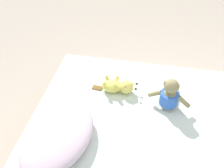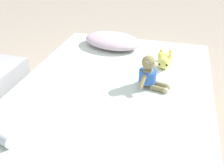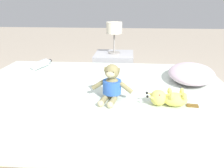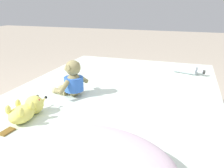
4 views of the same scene
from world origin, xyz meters
The scene contains 6 objects.
ground_plane centered at (0.00, 0.00, 0.00)m, with size 16.00×16.00×0.00m, color #B7A893.
bed centered at (0.00, 0.00, 0.23)m, with size 1.40×2.04×0.47m.
pillow centered at (-0.20, 0.74, 0.53)m, with size 0.61×0.48×0.12m.
plush_monkey centered at (0.24, 0.12, 0.56)m, with size 0.24×0.29×0.24m.
plush_yellow_creature centered at (0.31, 0.48, 0.51)m, with size 0.11×0.33×0.10m.
glass_bottle centered at (-0.45, -0.62, 0.50)m, with size 0.26×0.13×0.07m.
Camera 4 is at (-0.45, 1.37, 1.04)m, focal length 37.30 mm.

